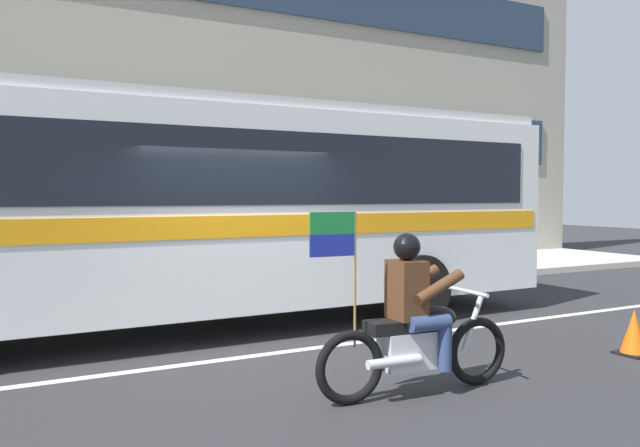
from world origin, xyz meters
The scene contains 7 objects.
ground_plane centered at (0.00, 0.00, 0.00)m, with size 60.00×60.00×0.00m, color #2B2B2D.
sidewalk_curb centered at (0.00, 5.10, 0.07)m, with size 28.00×3.80×0.15m, color #B7B2A8.
lane_center_stripe centered at (0.00, -0.60, 0.00)m, with size 26.60×0.14×0.01m, color silver.
office_building_facade centered at (0.00, 7.39, 5.15)m, with size 28.00×0.89×10.29m.
transit_bus centered at (-0.12, 1.19, 1.88)m, with size 10.78×2.73×3.22m.
motorcycle_with_rider centered at (0.80, -2.65, 0.67)m, with size 2.19×0.64×1.78m.
traffic_cone centered at (4.03, -2.68, 0.26)m, with size 0.36×0.36×0.55m.
Camera 1 is at (-2.75, -7.44, 1.93)m, focal length 34.76 mm.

